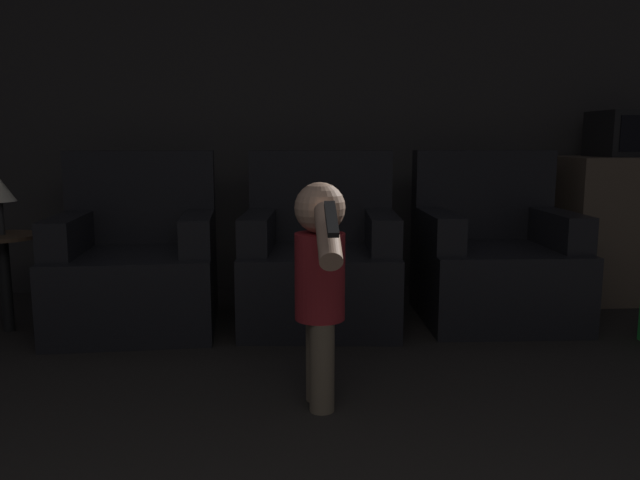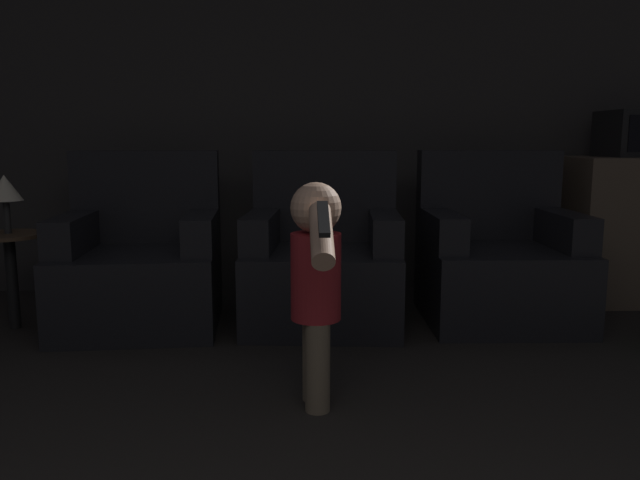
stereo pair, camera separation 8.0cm
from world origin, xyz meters
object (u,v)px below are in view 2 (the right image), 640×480
object	(u,v)px
armchair_left	(142,266)
armchair_right	(498,262)
armchair_middle	(323,264)
person_toddler	(316,277)
lamp	(5,189)

from	to	relation	value
armchair_left	armchair_right	distance (m)	2.05
armchair_middle	person_toddler	world-z (taller)	armchair_middle
lamp	person_toddler	bearing A→B (deg)	-34.34
person_toddler	armchair_left	bearing A→B (deg)	34.49
armchair_middle	lamp	bearing A→B (deg)	-173.04
armchair_middle	person_toddler	size ratio (longest dim) A/B	1.11
armchair_right	lamp	world-z (taller)	armchair_right
armchair_left	armchair_right	bearing A→B (deg)	-2.69
lamp	armchair_left	bearing A→B (deg)	4.72
armchair_middle	armchair_right	xyz separation A→B (m)	(1.02, 0.00, 0.00)
armchair_left	armchair_middle	distance (m)	1.03
armchair_middle	armchair_left	bearing A→B (deg)	-174.95
armchair_left	armchair_middle	size ratio (longest dim) A/B	1.00
armchair_right	lamp	bearing A→B (deg)	-176.87
armchair_left	person_toddler	distance (m)	1.52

